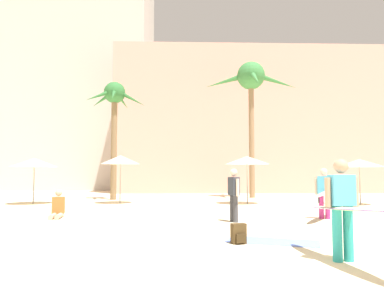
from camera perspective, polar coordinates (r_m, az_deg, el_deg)
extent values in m
plane|color=beige|center=(5.68, 2.43, -18.20)|extent=(120.00, 120.00, 0.00)
cube|color=#DB9989|center=(33.79, 10.53, 4.46)|extent=(25.35, 9.64, 12.25)
cube|color=#BCB7AD|center=(43.45, -19.16, 13.76)|extent=(17.98, 11.99, 28.49)
cylinder|color=brown|center=(21.46, -12.55, 1.25)|extent=(0.35, 0.35, 6.42)
sphere|color=#2D6B33|center=(21.96, -12.43, 9.62)|extent=(1.29, 1.29, 1.29)
cone|color=#2D6B33|center=(21.53, -9.67, 8.70)|extent=(1.71, 0.55, 1.10)
cone|color=#2D6B33|center=(22.92, -11.20, 8.28)|extent=(0.72, 1.77, 0.87)
cone|color=#2D6B33|center=(22.75, -14.41, 8.40)|extent=(1.57, 1.29, 0.88)
cone|color=#2D6B33|center=(21.27, -14.94, 9.03)|extent=(1.40, 1.43, 1.02)
cone|color=#2D6B33|center=(20.79, -12.63, 9.29)|extent=(0.50, 1.74, 1.02)
cylinder|color=#896B4C|center=(23.22, 9.64, 2.81)|extent=(0.35, 0.35, 8.00)
sphere|color=#387A3D|center=(23.99, 9.54, 12.35)|extent=(1.83, 1.83, 1.83)
cone|color=#387A3D|center=(24.23, 13.62, 11.23)|extent=(2.65, 0.47, 1.20)
cone|color=#387A3D|center=(25.58, 9.49, 10.56)|extent=(0.88, 2.69, 1.06)
cone|color=#387A3D|center=(23.87, 5.30, 11.53)|extent=(2.69, 0.78, 1.08)
cone|color=#387A3D|center=(22.28, 10.22, 11.96)|extent=(0.50, 2.54, 1.58)
cylinder|color=gray|center=(19.51, -24.28, -4.09)|extent=(0.06, 0.06, 2.31)
cone|color=beige|center=(19.52, -24.21, -1.38)|extent=(2.35, 2.35, 0.47)
cylinder|color=gray|center=(18.55, -11.56, -4.12)|extent=(0.06, 0.06, 2.47)
cone|color=beige|center=(18.57, -11.52, -0.99)|extent=(2.00, 2.00, 0.45)
cylinder|color=gray|center=(19.28, 25.57, -4.17)|extent=(0.06, 0.06, 2.23)
cone|color=white|center=(19.29, 25.50, -1.42)|extent=(2.25, 2.25, 0.38)
cylinder|color=gray|center=(18.10, 8.96, -4.27)|extent=(0.06, 0.06, 2.41)
cone|color=white|center=(18.11, 8.93, -1.10)|extent=(2.24, 2.24, 0.40)
cube|color=#6684E0|center=(8.03, 12.92, -13.72)|extent=(2.11, 1.47, 0.01)
cube|color=#43321A|center=(7.66, 7.55, -12.74)|extent=(0.34, 0.25, 0.42)
cube|color=#362815|center=(7.57, 7.95, -13.50)|extent=(0.22, 0.11, 0.18)
cylinder|color=#D1A889|center=(12.74, -20.75, -9.45)|extent=(0.28, 0.80, 0.16)
cylinder|color=#D1A889|center=(12.77, -21.65, -9.41)|extent=(0.28, 0.80, 0.16)
cube|color=orange|center=(13.11, -20.86, -7.83)|extent=(0.43, 0.28, 0.58)
sphere|color=#D1A889|center=(13.08, -20.81, -5.97)|extent=(0.28, 0.28, 0.24)
cylinder|color=teal|center=(6.49, 22.49, -11.91)|extent=(0.18, 0.18, 0.93)
cylinder|color=teal|center=(6.59, 24.01, -11.73)|extent=(0.18, 0.18, 0.93)
cube|color=#4CB2DB|center=(6.47, 23.10, -5.47)|extent=(0.42, 0.27, 0.52)
sphere|color=tan|center=(6.47, 23.01, -1.92)|extent=(0.27, 0.27, 0.24)
cylinder|color=tan|center=(6.34, 21.17, -5.89)|extent=(0.11, 0.11, 0.49)
cylinder|color=tan|center=(6.61, 24.96, -5.70)|extent=(0.11, 0.11, 0.49)
ellipsoid|color=beige|center=(6.22, 24.33, -8.19)|extent=(0.82, 3.02, 0.23)
ellipsoid|color=#3A138C|center=(6.22, 24.33, -8.19)|extent=(0.84, 3.04, 0.20)
cylinder|color=#B7337F|center=(12.59, 20.24, -8.04)|extent=(0.21, 0.21, 0.81)
cylinder|color=#B7337F|center=(12.57, 21.15, -8.03)|extent=(0.21, 0.21, 0.81)
cube|color=#4CB2DB|center=(12.54, 20.62, -4.81)|extent=(0.46, 0.38, 0.60)
sphere|color=beige|center=(12.54, 20.58, -2.80)|extent=(0.32, 0.32, 0.24)
cylinder|color=beige|center=(12.56, 19.49, -5.00)|extent=(0.13, 0.13, 0.57)
cylinder|color=beige|center=(12.53, 21.77, -4.95)|extent=(0.13, 0.13, 0.57)
ellipsoid|color=white|center=(12.27, 21.18, -5.83)|extent=(1.98, 2.66, 0.24)
ellipsoid|color=red|center=(12.27, 21.18, -5.83)|extent=(2.01, 2.68, 0.22)
cube|color=black|center=(11.10, 19.88, -7.12)|extent=(0.08, 0.10, 0.19)
cylinder|color=#3D3D42|center=(10.98, 7.06, -8.89)|extent=(0.20, 0.20, 0.82)
cylinder|color=#3D3D42|center=(11.16, 6.57, -8.81)|extent=(0.20, 0.20, 0.82)
cube|color=#333842|center=(11.03, 6.78, -5.27)|extent=(0.34, 0.45, 0.56)
sphere|color=beige|center=(11.03, 6.77, -3.09)|extent=(0.31, 0.31, 0.24)
cylinder|color=beige|center=(10.81, 7.40, -5.49)|extent=(0.13, 0.13, 0.53)
cylinder|color=beige|center=(11.25, 6.19, -5.43)|extent=(0.13, 0.13, 0.53)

